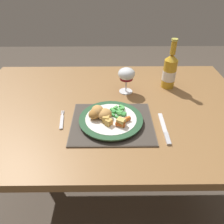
{
  "coord_description": "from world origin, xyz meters",
  "views": [
    {
      "loc": [
        0.01,
        -0.88,
        1.33
      ],
      "look_at": [
        0.02,
        -0.11,
        0.78
      ],
      "focal_mm": 35.0,
      "sensor_mm": 36.0,
      "label": 1
    }
  ],
  "objects_px": {
    "table_knife": "(165,131)",
    "wine_glass": "(126,75)",
    "dining_table": "(108,119)",
    "fork": "(62,121)",
    "dinner_plate": "(111,120)",
    "bottle": "(170,71)"
  },
  "relations": [
    {
      "from": "table_knife",
      "to": "wine_glass",
      "type": "bearing_deg",
      "value": 113.67
    },
    {
      "from": "dining_table",
      "to": "wine_glass",
      "type": "relative_size",
      "value": 10.18
    },
    {
      "from": "dining_table",
      "to": "fork",
      "type": "xyz_separation_m",
      "value": [
        -0.2,
        -0.13,
        0.09
      ]
    },
    {
      "from": "table_knife",
      "to": "dinner_plate",
      "type": "bearing_deg",
      "value": 165.54
    },
    {
      "from": "dinner_plate",
      "to": "fork",
      "type": "relative_size",
      "value": 2.06
    },
    {
      "from": "wine_glass",
      "to": "bottle",
      "type": "distance_m",
      "value": 0.24
    },
    {
      "from": "dinner_plate",
      "to": "bottle",
      "type": "relative_size",
      "value": 1.04
    },
    {
      "from": "fork",
      "to": "wine_glass",
      "type": "relative_size",
      "value": 0.99
    },
    {
      "from": "fork",
      "to": "bottle",
      "type": "distance_m",
      "value": 0.62
    },
    {
      "from": "dinner_plate",
      "to": "table_knife",
      "type": "bearing_deg",
      "value": -14.46
    },
    {
      "from": "dining_table",
      "to": "fork",
      "type": "bearing_deg",
      "value": -147.91
    },
    {
      "from": "bottle",
      "to": "dining_table",
      "type": "bearing_deg",
      "value": -151.0
    },
    {
      "from": "fork",
      "to": "wine_glass",
      "type": "xyz_separation_m",
      "value": [
        0.3,
        0.25,
        0.09
      ]
    },
    {
      "from": "fork",
      "to": "bottle",
      "type": "bearing_deg",
      "value": 30.19
    },
    {
      "from": "table_knife",
      "to": "wine_glass",
      "type": "distance_m",
      "value": 0.37
    },
    {
      "from": "table_knife",
      "to": "wine_glass",
      "type": "xyz_separation_m",
      "value": [
        -0.14,
        0.32,
        0.09
      ]
    },
    {
      "from": "wine_glass",
      "to": "bottle",
      "type": "height_order",
      "value": "bottle"
    },
    {
      "from": "dinner_plate",
      "to": "table_knife",
      "type": "relative_size",
      "value": 1.34
    },
    {
      "from": "dining_table",
      "to": "bottle",
      "type": "relative_size",
      "value": 5.22
    },
    {
      "from": "bottle",
      "to": "fork",
      "type": "bearing_deg",
      "value": -149.81
    },
    {
      "from": "table_knife",
      "to": "bottle",
      "type": "height_order",
      "value": "bottle"
    },
    {
      "from": "dining_table",
      "to": "bottle",
      "type": "bearing_deg",
      "value": 29.0
    }
  ]
}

